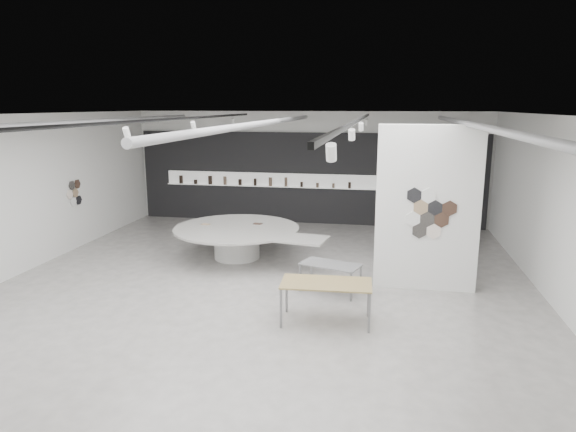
% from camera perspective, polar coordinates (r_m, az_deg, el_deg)
% --- Properties ---
extents(room, '(12.02, 14.02, 3.82)m').
position_cam_1_polar(room, '(10.77, -3.72, 1.92)').
color(room, '#A4A09B').
rests_on(room, ground).
extents(back_wall_display, '(11.80, 0.27, 3.10)m').
position_cam_1_polar(back_wall_display, '(17.57, 1.91, 4.19)').
color(back_wall_display, black).
rests_on(back_wall_display, ground).
extents(partition_column, '(2.20, 0.38, 3.60)m').
position_cam_1_polar(partition_column, '(11.52, 15.19, 0.80)').
color(partition_column, white).
rests_on(partition_column, ground).
extents(display_island, '(4.47, 3.85, 0.85)m').
position_cam_1_polar(display_island, '(13.64, -5.49, -2.47)').
color(display_island, white).
rests_on(display_island, ground).
extents(sample_table_wood, '(1.71, 0.92, 0.78)m').
position_cam_1_polar(sample_table_wood, '(9.62, 4.27, -7.70)').
color(sample_table_wood, olive).
rests_on(sample_table_wood, ground).
extents(sample_table_stone, '(1.39, 0.99, 0.65)m').
position_cam_1_polar(sample_table_stone, '(11.15, 4.75, -5.59)').
color(sample_table_stone, slate).
rests_on(sample_table_stone, ground).
extents(kitchen_counter, '(1.79, 0.72, 1.40)m').
position_cam_1_polar(kitchen_counter, '(17.17, 13.00, 0.17)').
color(kitchen_counter, white).
rests_on(kitchen_counter, ground).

